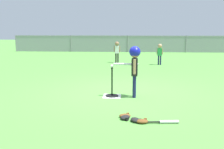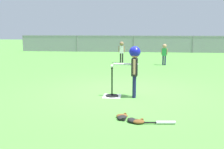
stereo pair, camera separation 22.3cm
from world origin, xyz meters
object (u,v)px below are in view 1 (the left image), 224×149
at_px(glove_near_bats, 125,117).
at_px(glove_tossed_aside, 136,120).
at_px(fielder_near_left, 117,49).
at_px(fielder_deep_right, 160,51).
at_px(batting_tee, 112,92).
at_px(spare_bat_silver, 165,122).
at_px(batter_child, 134,61).
at_px(baseball_on_tee, 112,66).
at_px(glove_outfield_drop, 125,116).
at_px(glove_by_plate, 142,121).

bearing_deg(glove_near_bats, glove_tossed_aside, -32.56).
bearing_deg(fielder_near_left, fielder_deep_right, -18.59).
distance_m(batting_tee, spare_bat_silver, 2.13).
bearing_deg(batter_child, baseball_on_tee, 176.61).
height_order(baseball_on_tee, spare_bat_silver, baseball_on_tee).
height_order(baseball_on_tee, glove_outfield_drop, baseball_on_tee).
bearing_deg(batting_tee, fielder_near_left, 91.77).
bearing_deg(glove_outfield_drop, batter_child, 82.96).
bearing_deg(spare_bat_silver, baseball_on_tee, 120.30).
xyz_separation_m(batting_tee, fielder_near_left, (-0.20, 6.45, 0.54)).
distance_m(spare_bat_silver, glove_near_bats, 0.74).
height_order(batting_tee, fielder_near_left, fielder_near_left).
bearing_deg(batter_child, glove_near_bats, -96.43).
height_order(batter_child, glove_near_bats, batter_child).
xyz_separation_m(fielder_deep_right, glove_tossed_aside, (-1.23, -7.57, -0.59)).
bearing_deg(fielder_near_left, glove_near_bats, -86.05).
bearing_deg(glove_outfield_drop, glove_tossed_aside, -48.43).
distance_m(fielder_deep_right, glove_outfield_drop, 7.51).
bearing_deg(glove_near_bats, baseball_on_tee, 102.25).
bearing_deg(glove_by_plate, glove_tossed_aside, 153.24).
xyz_separation_m(batting_tee, glove_by_plate, (0.67, -1.85, -0.08)).
bearing_deg(glove_by_plate, batting_tee, 109.96).
height_order(fielder_deep_right, glove_by_plate, fielder_deep_right).
relative_size(baseball_on_tee, glove_tossed_aside, 0.28).
bearing_deg(glove_near_bats, glove_outfield_drop, 93.18).
bearing_deg(glove_near_bats, fielder_near_left, 93.95).
bearing_deg(glove_tossed_aside, glove_near_bats, 147.44).
bearing_deg(glove_outfield_drop, glove_by_plate, -41.78).
height_order(batting_tee, glove_tossed_aside, batting_tee).
distance_m(glove_by_plate, glove_near_bats, 0.36).
relative_size(spare_bat_silver, glove_by_plate, 3.03).
relative_size(spare_bat_silver, glove_tossed_aside, 2.61).
height_order(spare_bat_silver, glove_outfield_drop, glove_outfield_drop).
height_order(batting_tee, glove_outfield_drop, batting_tee).
relative_size(glove_near_bats, glove_tossed_aside, 1.01).
bearing_deg(baseball_on_tee, glove_tossed_aside, -72.82).
relative_size(fielder_deep_right, spare_bat_silver, 1.39).
xyz_separation_m(fielder_near_left, spare_bat_silver, (1.27, -8.29, -0.63)).
height_order(batting_tee, batter_child, batter_child).
height_order(glove_near_bats, glove_outfield_drop, same).
bearing_deg(glove_near_bats, spare_bat_silver, -13.80).
xyz_separation_m(batting_tee, batter_child, (0.55, -0.03, 0.77)).
height_order(glove_by_plate, glove_tossed_aside, same).
bearing_deg(glove_by_plate, glove_outfield_drop, 138.22).
relative_size(batting_tee, fielder_deep_right, 0.75).
relative_size(glove_by_plate, glove_outfield_drop, 0.95).
relative_size(batter_child, glove_outfield_drop, 5.19).
height_order(fielder_near_left, glove_by_plate, fielder_near_left).
distance_m(spare_bat_silver, glove_tossed_aside, 0.53).
bearing_deg(glove_tossed_aside, batter_child, 90.23).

